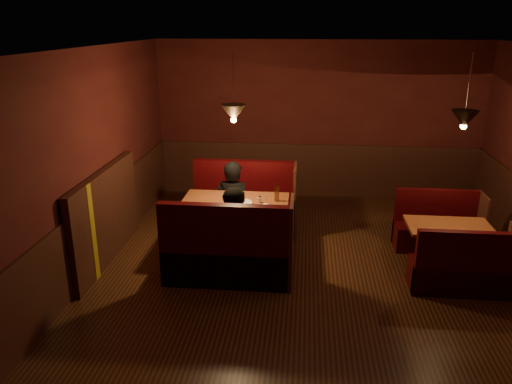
# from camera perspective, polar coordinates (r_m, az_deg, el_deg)

# --- Properties ---
(room) EXTENTS (6.02, 7.02, 2.92)m
(room) POSITION_cam_1_polar(r_m,az_deg,el_deg) (6.19, 4.87, -1.46)
(room) COLOR black
(room) RESTS_ON ground
(main_table) EXTENTS (1.50, 0.91, 1.05)m
(main_table) POSITION_cam_1_polar(r_m,az_deg,el_deg) (7.08, -2.28, -2.46)
(main_table) COLOR brown
(main_table) RESTS_ON ground
(main_bench_far) EXTENTS (1.65, 0.59, 1.12)m
(main_bench_far) POSITION_cam_1_polar(r_m,az_deg,el_deg) (7.96, -1.30, -2.00)
(main_bench_far) COLOR black
(main_bench_far) RESTS_ON ground
(main_bench_near) EXTENTS (1.65, 0.59, 1.12)m
(main_bench_near) POSITION_cam_1_polar(r_m,az_deg,el_deg) (6.41, -3.17, -7.40)
(main_bench_near) COLOR black
(main_bench_near) RESTS_ON ground
(second_table) EXTENTS (1.10, 0.70, 0.62)m
(second_table) POSITION_cam_1_polar(r_m,az_deg,el_deg) (7.20, 21.13, -4.79)
(second_table) COLOR brown
(second_table) RESTS_ON ground
(second_bench_far) EXTENTS (1.22, 0.45, 0.87)m
(second_bench_far) POSITION_cam_1_polar(r_m,az_deg,el_deg) (7.86, 19.97, -4.11)
(second_bench_far) COLOR black
(second_bench_far) RESTS_ON ground
(second_bench_near) EXTENTS (1.22, 0.45, 0.87)m
(second_bench_near) POSITION_cam_1_polar(r_m,az_deg,el_deg) (6.71, 22.54, -8.46)
(second_bench_near) COLOR black
(second_bench_near) RESTS_ON ground
(diner_a) EXTENTS (0.64, 0.48, 1.59)m
(diner_a) POSITION_cam_1_polar(r_m,az_deg,el_deg) (7.55, -2.67, 0.33)
(diner_a) COLOR black
(diner_a) RESTS_ON ground
(diner_b) EXTENTS (0.83, 0.69, 1.53)m
(diner_b) POSITION_cam_1_polar(r_m,az_deg,el_deg) (6.49, -2.17, -3.10)
(diner_b) COLOR black
(diner_b) RESTS_ON ground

